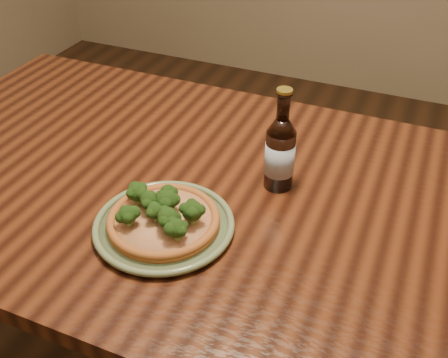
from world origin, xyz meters
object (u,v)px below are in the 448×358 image
at_px(beer_bottle, 280,152).
at_px(table, 205,216).
at_px(plate, 164,225).
at_px(pizza, 163,217).

bearing_deg(beer_bottle, table, -164.56).
bearing_deg(beer_bottle, plate, -131.75).
relative_size(plate, pizza, 1.26).
distance_m(pizza, beer_bottle, 0.28).
bearing_deg(plate, pizza, -129.86).
distance_m(table, plate, 0.20).
bearing_deg(pizza, beer_bottle, 54.66).
bearing_deg(pizza, table, 86.15).
xyz_separation_m(pizza, beer_bottle, (0.16, 0.23, 0.06)).
bearing_deg(pizza, plate, 50.14).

